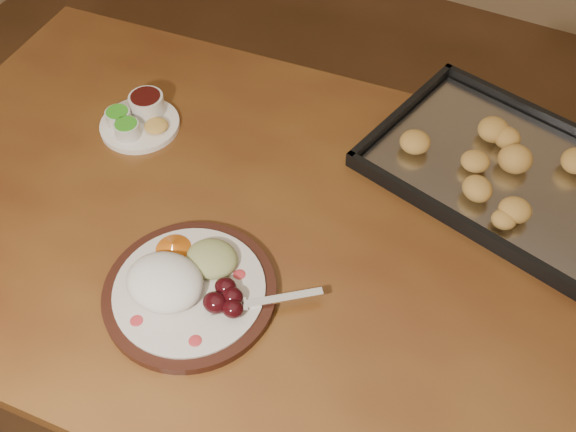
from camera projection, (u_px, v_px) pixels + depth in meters
The scene contains 5 objects.
ground at pixel (285, 381), 1.76m from camera, with size 4.00×4.00×0.00m, color brown.
dining_table at pixel (274, 259), 1.22m from camera, with size 1.57×1.03×0.75m.
dinner_plate at pixel (186, 285), 1.04m from camera, with size 0.34×0.28×0.07m.
condiment_saucer at pixel (139, 118), 1.30m from camera, with size 0.16×0.16×0.05m.
baking_tray at pixel (507, 168), 1.22m from camera, with size 0.57×0.47×0.05m.
Camera 1 is at (0.36, -0.67, 1.65)m, focal length 40.00 mm.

